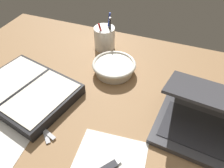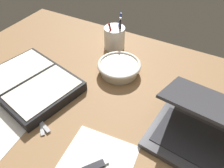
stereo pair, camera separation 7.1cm
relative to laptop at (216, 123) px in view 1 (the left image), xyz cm
name	(u,v)px [view 1 (the left image)]	position (x,y,z in cm)	size (l,w,h in cm)	color
desk_top	(103,113)	(-33.83, -4.20, -5.57)	(140.00, 100.00, 2.00)	#936D47
laptop	(216,123)	(0.00, 0.00, 0.00)	(35.28, 29.27, 15.14)	#38383D
bowl	(114,67)	(-37.30, 15.88, -1.93)	(16.96, 16.96, 4.69)	silver
pen_cup	(105,38)	(-47.26, 30.70, 0.46)	(9.04, 9.04, 16.03)	white
planner	(26,91)	(-61.41, -6.77, -2.56)	(37.14, 30.99, 4.22)	black
scissors	(38,121)	(-51.05, -15.39, -4.24)	(12.36, 9.66, 0.80)	#B7B7BC
paper_sheet_beside_planner	(3,137)	(-57.68, -23.79, -4.49)	(16.97, 27.77, 0.16)	white
usb_drive	(108,168)	(-25.02, -21.76, -4.07)	(5.61, 6.71, 1.00)	black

